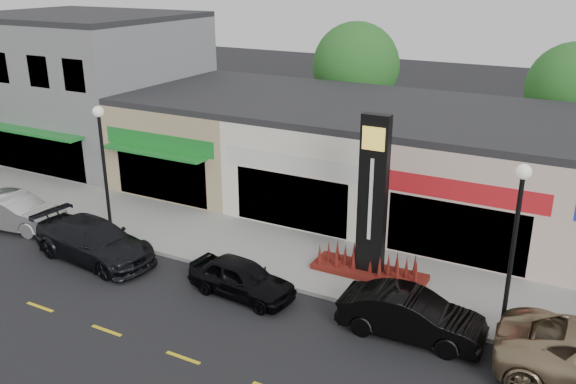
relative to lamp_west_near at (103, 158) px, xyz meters
name	(u,v)px	position (x,y,z in m)	size (l,w,h in m)	color
ground	(238,310)	(8.00, -2.50, -3.48)	(120.00, 120.00, 0.00)	black
sidewalk	(298,257)	(8.00, 1.85, -3.40)	(52.00, 4.30, 0.15)	gray
curb	(270,281)	(8.00, -0.40, -3.40)	(52.00, 0.20, 0.15)	gray
building_grey_2story	(86,85)	(-10.00, 8.98, 0.67)	(12.00, 10.95, 8.30)	slate
shop_beige	(219,133)	(-0.50, 8.96, -1.08)	(7.00, 10.85, 4.80)	tan
shop_cream	(338,150)	(6.50, 8.97, -1.08)	(7.00, 10.01, 4.80)	silver
shop_pink_w	(486,172)	(13.50, 8.97, -1.08)	(7.00, 10.01, 4.80)	beige
tree_rear_west	(356,66)	(4.00, 17.00, 1.74)	(5.20, 5.20, 7.83)	#382619
tree_rear_mid	(573,89)	(16.00, 17.00, 1.41)	(4.80, 4.80, 7.29)	#382619
lamp_west_near	(103,158)	(0.00, 0.00, 0.00)	(0.44, 0.44, 5.47)	black
lamp_east_near	(515,235)	(16.00, 0.00, 0.00)	(0.44, 0.44, 5.47)	black
pylon_sign	(372,221)	(11.00, 1.70, -1.20)	(4.20, 1.30, 6.00)	#56150E
car_white_van	(13,212)	(-4.33, -1.35, -2.70)	(4.70, 1.64, 1.55)	#BABABA
car_dark_sedan	(94,241)	(1.02, -1.94, -2.69)	(5.41, 2.20, 1.57)	black
car_black_sedan	(242,278)	(7.56, -1.58, -2.81)	(3.93, 1.58, 1.34)	black
car_black_conv	(411,315)	(13.50, -1.25, -2.74)	(4.46, 1.55, 1.47)	black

